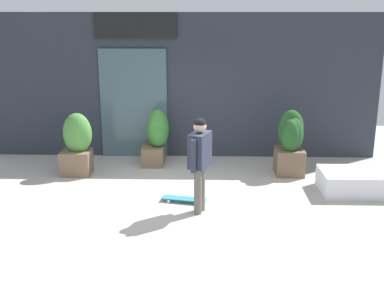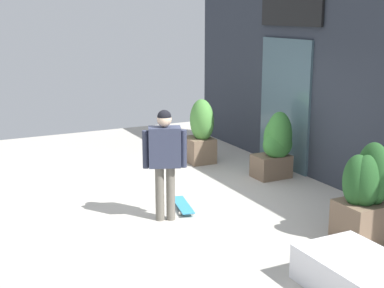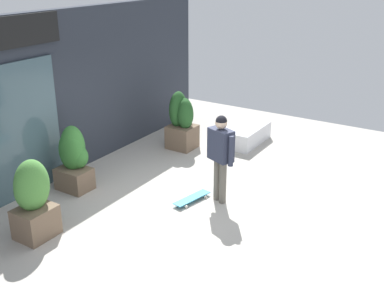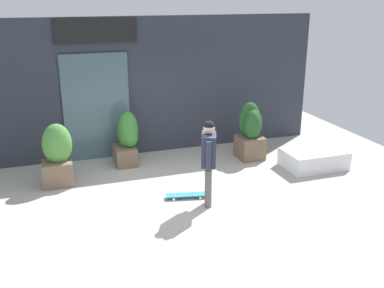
{
  "view_description": "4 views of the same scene",
  "coord_description": "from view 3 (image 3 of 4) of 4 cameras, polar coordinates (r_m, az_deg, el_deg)",
  "views": [
    {
      "loc": [
        0.54,
        -8.09,
        3.35
      ],
      "look_at": [
        0.31,
        0.04,
        1.07
      ],
      "focal_mm": 44.9,
      "sensor_mm": 36.0,
      "label": 1
    },
    {
      "loc": [
        7.36,
        -3.48,
        2.99
      ],
      "look_at": [
        0.31,
        0.04,
        1.07
      ],
      "focal_mm": 50.59,
      "sensor_mm": 36.0,
      "label": 2
    },
    {
      "loc": [
        -6.37,
        -4.17,
        4.14
      ],
      "look_at": [
        0.31,
        0.04,
        1.07
      ],
      "focal_mm": 44.17,
      "sensor_mm": 36.0,
      "label": 3
    },
    {
      "loc": [
        -2.31,
        -7.57,
        3.79
      ],
      "look_at": [
        0.31,
        0.04,
        1.07
      ],
      "focal_mm": 41.78,
      "sensor_mm": 36.0,
      "label": 4
    }
  ],
  "objects": [
    {
      "name": "snow_ledge",
      "position": [
        11.55,
        6.14,
        1.23
      ],
      "size": [
        1.36,
        0.9,
        0.41
      ],
      "primitive_type": "cube",
      "color": "white",
      "rests_on": "ground_plane"
    },
    {
      "name": "planter_box_left",
      "position": [
        10.99,
        -1.22,
        2.88
      ],
      "size": [
        0.58,
        0.61,
        1.35
      ],
      "color": "brown",
      "rests_on": "ground_plane"
    },
    {
      "name": "planter_box_right",
      "position": [
        9.32,
        -14.16,
        -1.54
      ],
      "size": [
        0.58,
        0.66,
        1.25
      ],
      "color": "brown",
      "rests_on": "ground_plane"
    },
    {
      "name": "ground_plane",
      "position": [
        8.67,
        -0.9,
        -7.26
      ],
      "size": [
        12.0,
        12.0,
        0.0
      ],
      "primitive_type": "plane",
      "color": "#B2ADA3"
    },
    {
      "name": "planter_box_mid",
      "position": [
        7.86,
        -18.69,
        -6.1
      ],
      "size": [
        0.64,
        0.54,
        1.3
      ],
      "color": "brown",
      "rests_on": "ground_plane"
    },
    {
      "name": "building_facade",
      "position": [
        9.81,
        -15.49,
        5.76
      ],
      "size": [
        8.97,
        0.31,
        3.3
      ],
      "color": "#2D333D",
      "rests_on": "ground_plane"
    },
    {
      "name": "skateboarder",
      "position": [
        8.37,
        3.48,
        -0.72
      ],
      "size": [
        0.41,
        0.6,
        1.65
      ],
      "rotation": [
        0.0,
        0.0,
        2.77
      ],
      "color": "#666056",
      "rests_on": "ground_plane"
    },
    {
      "name": "skateboard",
      "position": [
        8.74,
        -0.01,
        -6.55
      ],
      "size": [
        0.83,
        0.36,
        0.08
      ],
      "rotation": [
        0.0,
        0.0,
        2.93
      ],
      "color": "teal",
      "rests_on": "ground_plane"
    }
  ]
}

